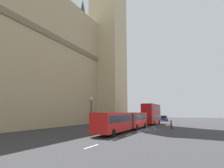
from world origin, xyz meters
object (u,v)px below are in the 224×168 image
at_px(sedan_lead, 164,118).
at_px(traffic_cone_middle, 169,125).
at_px(articulated_bus, 125,120).
at_px(traffic_cone_west, 155,128).
at_px(pedestrian_near_cones, 171,124).
at_px(clock_tower, 108,9).
at_px(double_decker_bus, 152,113).
at_px(street_lamp, 91,111).

bearing_deg(sedan_lead, traffic_cone_middle, -167.82).
relative_size(articulated_bus, traffic_cone_west, 28.98).
xyz_separation_m(sedan_lead, pedestrian_near_cones, (-29.62, -6.20, -0.00)).
relative_size(clock_tower, sedan_lead, 15.80).
xyz_separation_m(double_decker_bus, street_lamp, (-20.53, 4.50, 0.35)).
bearing_deg(double_decker_bus, street_lamp, 167.63).
distance_m(street_lamp, pedestrian_near_cones, 14.29).
bearing_deg(articulated_bus, traffic_cone_west, -41.52).
xyz_separation_m(double_decker_bus, sedan_lead, (18.46, 0.14, -1.80)).
bearing_deg(clock_tower, street_lamp, -158.49).
relative_size(double_decker_bus, traffic_cone_west, 17.32).
xyz_separation_m(traffic_cone_middle, street_lamp, (-17.61, 8.98, 2.77)).
relative_size(articulated_bus, pedestrian_near_cones, 9.95).
relative_size(articulated_bus, double_decker_bus, 1.67).
relative_size(double_decker_bus, sedan_lead, 2.28).
height_order(clock_tower, street_lamp, clock_tower).
xyz_separation_m(clock_tower, articulated_bus, (-21.12, -13.99, -34.90)).
relative_size(traffic_cone_west, traffic_cone_middle, 1.00).
height_order(clock_tower, double_decker_bus, clock_tower).
height_order(articulated_bus, sedan_lead, articulated_bus).
relative_size(sedan_lead, traffic_cone_middle, 7.59).
bearing_deg(clock_tower, sedan_lead, -42.85).
bearing_deg(street_lamp, double_decker_bus, -12.37).
relative_size(sedan_lead, traffic_cone_west, 7.59).
distance_m(clock_tower, sedan_lead, 41.13).
relative_size(clock_tower, traffic_cone_middle, 119.88).
distance_m(clock_tower, articulated_bus, 43.12).
bearing_deg(sedan_lead, traffic_cone_west, -173.14).
distance_m(articulated_bus, traffic_cone_middle, 15.41).
xyz_separation_m(clock_tower, sedan_lead, (14.93, -13.85, -35.73)).
xyz_separation_m(articulated_bus, traffic_cone_middle, (14.67, -4.48, -1.46)).
bearing_deg(double_decker_bus, traffic_cone_west, -164.59).
relative_size(traffic_cone_middle, pedestrian_near_cones, 0.34).
distance_m(clock_tower, double_decker_bus, 36.87).
bearing_deg(street_lamp, traffic_cone_west, -49.07).
height_order(articulated_bus, pedestrian_near_cones, articulated_bus).
xyz_separation_m(clock_tower, traffic_cone_west, (-16.95, -17.69, -36.36)).
bearing_deg(articulated_bus, pedestrian_near_cones, -43.24).
distance_m(double_decker_bus, sedan_lead, 18.55).
height_order(articulated_bus, street_lamp, street_lamp).
xyz_separation_m(clock_tower, double_decker_bus, (-3.53, -13.99, -33.93)).
bearing_deg(articulated_bus, sedan_lead, 0.22).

